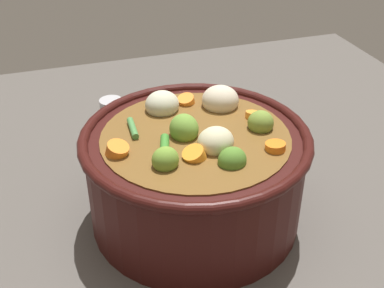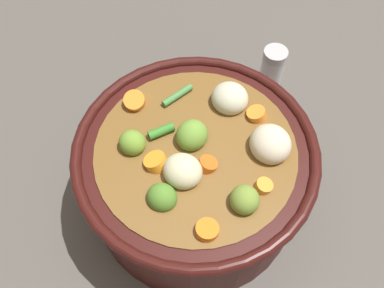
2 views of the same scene
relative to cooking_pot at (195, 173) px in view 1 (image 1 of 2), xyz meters
The scene contains 3 objects.
ground_plane 0.07m from the cooking_pot, 46.03° to the left, with size 1.10×1.10×0.00m, color #514C47.
cooking_pot is the anchor object (origin of this frame).
salt_shaker 0.24m from the cooking_pot, 73.61° to the right, with size 0.04×0.04×0.07m.
Camera 1 is at (0.16, 0.49, 0.44)m, focal length 47.13 mm.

